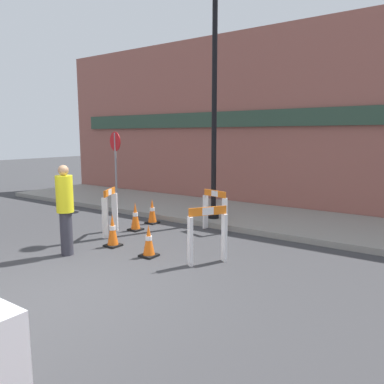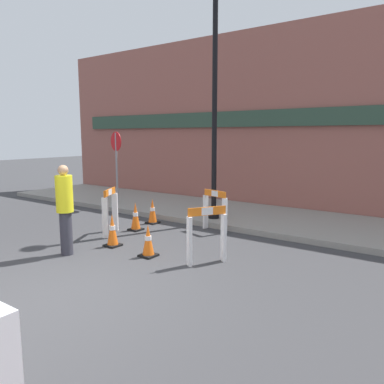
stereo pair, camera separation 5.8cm
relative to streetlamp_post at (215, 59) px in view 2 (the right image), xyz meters
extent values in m
plane|color=#38383A|center=(0.50, -5.01, -4.14)|extent=(60.00, 60.00, 0.00)
cube|color=gray|center=(0.50, 1.04, -4.07)|extent=(18.00, 3.10, 0.14)
cube|color=#93564C|center=(0.50, 2.67, -1.39)|extent=(18.00, 0.12, 5.50)
cube|color=#2D4738|center=(0.50, 2.56, -1.34)|extent=(16.20, 0.10, 0.50)
cylinder|color=black|center=(0.00, 0.00, -3.88)|extent=(0.29, 0.29, 0.24)
cylinder|color=black|center=(0.00, 0.00, -1.03)|extent=(0.13, 0.13, 5.93)
cylinder|color=gray|center=(-3.67, 0.10, -2.88)|extent=(0.06, 0.06, 2.23)
cylinder|color=red|center=(-3.67, 0.10, -2.04)|extent=(0.59, 0.15, 0.60)
cube|color=white|center=(-1.53, -2.03, -3.68)|extent=(0.14, 0.12, 0.92)
cube|color=white|center=(-1.22, -2.62, -3.68)|extent=(0.14, 0.12, 0.92)
cube|color=orange|center=(-1.38, -2.32, -3.14)|extent=(0.36, 0.65, 0.15)
cube|color=white|center=(-1.38, -2.32, -3.14)|extent=(0.13, 0.21, 0.14)
cube|color=white|center=(1.37, -3.01, -3.69)|extent=(0.14, 0.12, 0.88)
cube|color=white|center=(1.73, -2.45, -3.69)|extent=(0.14, 0.12, 0.88)
cube|color=orange|center=(1.55, -2.73, -3.18)|extent=(0.42, 0.62, 0.15)
cube|color=white|center=(1.55, -2.73, -3.18)|extent=(0.14, 0.20, 0.14)
cube|color=white|center=(0.75, -0.73, -3.72)|extent=(0.09, 0.14, 0.84)
cube|color=white|center=(0.13, -0.58, -3.72)|extent=(0.09, 0.14, 0.84)
cube|color=orange|center=(0.44, -0.66, -3.23)|extent=(0.69, 0.19, 0.15)
cube|color=white|center=(0.44, -0.66, -3.23)|extent=(0.21, 0.08, 0.14)
cube|color=black|center=(0.43, -3.04, -4.12)|extent=(0.30, 0.30, 0.04)
cone|color=orange|center=(0.43, -3.04, -3.80)|extent=(0.22, 0.22, 0.58)
cylinder|color=white|center=(0.43, -3.04, -3.78)|extent=(0.13, 0.13, 0.08)
cube|color=black|center=(-0.62, -2.97, -4.12)|extent=(0.30, 0.30, 0.04)
cone|color=orange|center=(-0.62, -2.97, -3.78)|extent=(0.23, 0.22, 0.64)
cylinder|color=white|center=(-0.62, -2.97, -3.74)|extent=(0.13, 0.13, 0.09)
cube|color=black|center=(-1.29, -0.94, -4.12)|extent=(0.30, 0.30, 0.04)
cone|color=orange|center=(-1.29, -0.94, -3.79)|extent=(0.23, 0.22, 0.61)
cylinder|color=white|center=(-1.29, -0.94, -3.76)|extent=(0.13, 0.13, 0.09)
cube|color=black|center=(-1.16, -1.72, -4.12)|extent=(0.30, 0.30, 0.04)
cone|color=orange|center=(-1.16, -1.72, -3.77)|extent=(0.23, 0.22, 0.65)
cylinder|color=white|center=(-1.16, -1.72, -3.74)|extent=(0.13, 0.13, 0.09)
cylinder|color=#33333D|center=(-0.94, -3.86, -3.72)|extent=(0.31, 0.31, 0.84)
cylinder|color=yellow|center=(-0.94, -3.86, -2.95)|extent=(0.43, 0.43, 0.70)
sphere|color=tan|center=(-0.94, -3.86, -2.50)|extent=(0.27, 0.27, 0.20)
camera|label=1|loc=(5.01, -8.21, -1.86)|focal=35.00mm
camera|label=2|loc=(5.06, -8.17, -1.86)|focal=35.00mm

